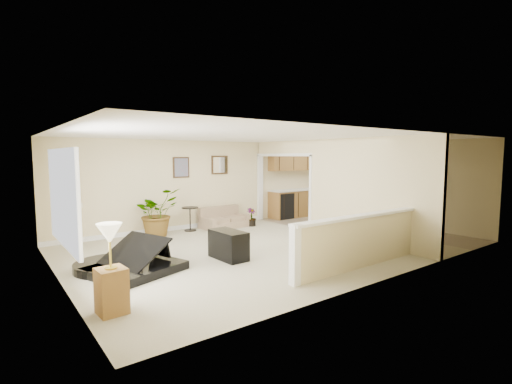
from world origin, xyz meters
TOP-DOWN VIEW (x-y plane):
  - floor at (0.00, 0.00)m, footprint 9.00×9.00m
  - back_wall at (0.00, 3.00)m, footprint 9.00×0.04m
  - front_wall at (0.00, -3.00)m, footprint 9.00×0.04m
  - left_wall at (-4.50, 0.00)m, footprint 0.04×6.00m
  - right_wall at (4.50, 0.00)m, footprint 0.04×6.00m
  - ceiling at (0.00, 0.00)m, footprint 9.00×6.00m
  - kitchen_vinyl at (3.15, 0.00)m, footprint 2.70×6.00m
  - interior_partition at (1.80, 0.25)m, footprint 0.18×5.99m
  - pony_half_wall at (0.08, -2.30)m, footprint 3.42×0.22m
  - left_window at (-4.49, -0.50)m, footprint 0.05×2.15m
  - wall_art_left at (-0.95, 2.97)m, footprint 0.48×0.04m
  - wall_mirror at (0.30, 2.97)m, footprint 0.55×0.04m
  - kitchen_cabinets at (3.19, 2.73)m, footprint 2.36×0.65m
  - piano at (-3.37, 0.01)m, footprint 2.00×1.98m
  - piano_bench at (-1.52, -0.36)m, footprint 0.47×0.88m
  - loveseat at (0.16, 2.55)m, footprint 1.40×0.86m
  - accent_table at (-0.86, 2.65)m, footprint 0.46×0.46m
  - palm_plant at (-1.86, 2.54)m, footprint 1.36×1.27m
  - small_plant at (0.92, 2.23)m, footprint 0.32×0.32m
  - lamp_stand at (-4.15, -1.65)m, footprint 0.38×0.38m

SIDE VIEW (x-z plane):
  - floor at x=0.00m, z-range 0.00..0.00m
  - kitchen_vinyl at x=3.15m, z-range 0.00..0.01m
  - small_plant at x=0.92m, z-range -0.04..0.49m
  - piano_bench at x=-1.52m, z-range 0.00..0.57m
  - loveseat at x=0.16m, z-range -0.09..0.68m
  - accent_table at x=-0.86m, z-range 0.09..0.75m
  - lamp_stand at x=-4.15m, z-range -0.09..1.11m
  - pony_half_wall at x=0.08m, z-range 0.02..1.02m
  - piano at x=-3.37m, z-range -0.11..1.25m
  - palm_plant at x=-1.86m, z-range -0.01..1.22m
  - kitchen_cabinets at x=3.19m, z-range -0.29..2.03m
  - interior_partition at x=1.80m, z-range -0.03..2.47m
  - back_wall at x=0.00m, z-range 0.00..2.50m
  - front_wall at x=0.00m, z-range 0.00..2.50m
  - left_wall at x=-4.50m, z-range 0.00..2.50m
  - right_wall at x=4.50m, z-range 0.00..2.50m
  - left_window at x=-4.49m, z-range 0.73..2.17m
  - wall_art_left at x=-0.95m, z-range 1.46..2.04m
  - wall_mirror at x=0.30m, z-range 1.52..2.08m
  - ceiling at x=0.00m, z-range 2.48..2.52m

